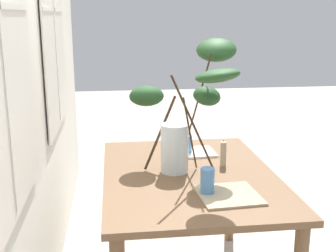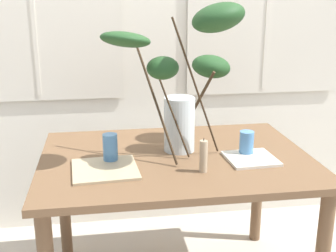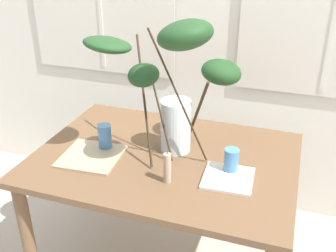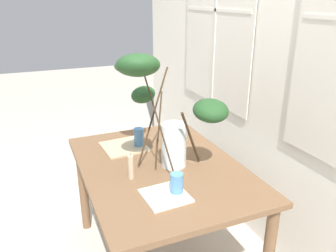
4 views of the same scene
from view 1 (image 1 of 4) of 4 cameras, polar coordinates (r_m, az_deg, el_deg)
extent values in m
cube|color=silver|center=(2.24, -18.83, 12.91)|extent=(4.32, 0.12, 3.08)
cube|color=silver|center=(2.93, -14.82, 14.41)|extent=(0.94, 0.01, 1.41)
cube|color=silver|center=(2.93, -14.74, 14.42)|extent=(1.01, 0.01, 1.48)
cube|color=silver|center=(2.93, -14.66, 14.42)|extent=(0.02, 0.01, 1.41)
cube|color=silver|center=(2.93, -14.66, 14.42)|extent=(0.94, 0.01, 0.02)
cube|color=brown|center=(2.39, 2.74, -6.45)|extent=(1.27, 0.92, 0.03)
cylinder|color=brown|center=(3.13, 8.12, -8.65)|extent=(0.06, 0.06, 0.70)
cylinder|color=brown|center=(3.03, -6.80, -9.42)|extent=(0.06, 0.06, 0.70)
cylinder|color=silver|center=(2.36, 0.85, -2.90)|extent=(0.15, 0.15, 0.26)
cylinder|color=silver|center=(2.39, 0.84, -4.84)|extent=(0.13, 0.13, 0.08)
cylinder|color=#382819|center=(2.30, 2.87, -1.08)|extent=(0.16, 0.11, 0.43)
ellipsoid|color=#1E421E|center=(2.22, 5.06, 3.90)|extent=(0.20, 0.21, 0.13)
cylinder|color=#382819|center=(2.21, 3.43, -0.07)|extent=(0.18, 0.27, 0.55)
ellipsoid|color=#1E421E|center=(2.05, 6.46, 6.51)|extent=(0.30, 0.30, 0.11)
cylinder|color=#382819|center=(2.38, 3.56, 2.08)|extent=(0.25, 0.12, 0.64)
ellipsoid|color=#1E421E|center=(2.42, 6.30, 9.80)|extent=(0.31, 0.30, 0.19)
cylinder|color=#382819|center=(2.42, -1.01, -0.83)|extent=(0.15, 0.20, 0.38)
ellipsoid|color=#1E421E|center=(2.46, -2.80, 3.91)|extent=(0.28, 0.27, 0.15)
cylinder|color=#4C84BC|center=(2.09, 5.14, -7.21)|extent=(0.07, 0.07, 0.13)
cylinder|color=#4C84BC|center=(2.68, 2.40, -2.41)|extent=(0.07, 0.07, 0.12)
cube|color=tan|center=(2.11, 7.86, -8.87)|extent=(0.30, 0.30, 0.01)
cube|color=silver|center=(2.71, 3.71, -3.41)|extent=(0.23, 0.23, 0.01)
cylinder|color=tan|center=(2.48, 7.19, -3.63)|extent=(0.03, 0.03, 0.14)
cylinder|color=black|center=(2.46, 7.24, -1.94)|extent=(0.00, 0.00, 0.01)
camera|label=2|loc=(2.98, 44.41, 8.48)|focal=46.97mm
camera|label=3|loc=(3.40, 29.53, 15.44)|focal=42.49mm
camera|label=4|loc=(4.06, 8.29, 15.95)|focal=36.35mm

